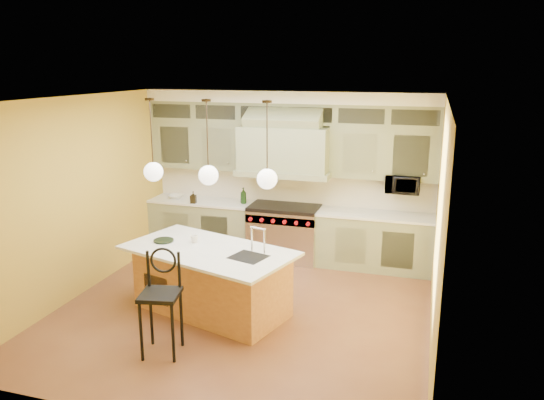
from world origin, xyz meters
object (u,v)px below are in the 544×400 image
(kitchen_island, at_px, (212,279))
(microwave, at_px, (403,184))
(counter_stool, at_px, (161,295))
(range, at_px, (284,232))

(kitchen_island, xyz_separation_m, microwave, (2.35, 2.39, 0.98))
(counter_stool, relative_size, microwave, 2.31)
(kitchen_island, xyz_separation_m, counter_stool, (-0.14, -1.16, 0.25))
(microwave, bearing_deg, range, -176.88)
(range, bearing_deg, counter_stool, -98.77)
(counter_stool, height_order, microwave, microwave)
(counter_stool, bearing_deg, microwave, 43.61)
(counter_stool, xyz_separation_m, microwave, (2.48, 3.55, 0.73))
(range, relative_size, counter_stool, 0.96)
(range, xyz_separation_m, counter_stool, (-0.53, -3.44, 0.23))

